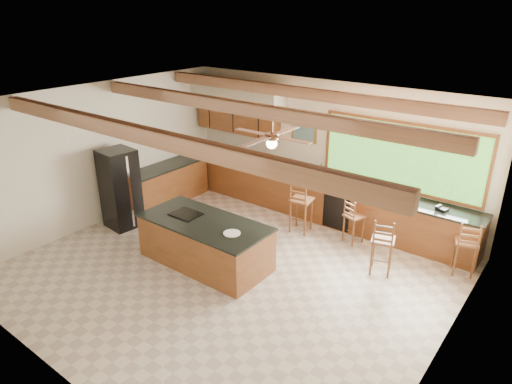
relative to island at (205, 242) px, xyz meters
The scene contains 9 objects.
ground 0.71m from the island, ahead, with size 7.20×7.20×0.00m, color beige.
room_shell 1.96m from the island, 60.48° to the left, with size 7.27×6.54×3.02m.
counter_run 2.59m from the island, 95.54° to the left, with size 7.12×3.10×1.24m.
island is the anchor object (origin of this frame).
refrigerator 2.52m from the island, behind, with size 0.73×0.71×1.70m.
bar_stool_a 2.22m from the island, 71.33° to the left, with size 0.48×0.48×1.18m.
bar_stool_b 3.15m from the island, 30.56° to the left, with size 0.48×0.48×1.08m.
bar_stool_c 2.95m from the island, 52.26° to the left, with size 0.44×0.44×0.96m.
bar_stool_d 4.58m from the island, 32.32° to the left, with size 0.48×0.48×1.05m.
Camera 1 is at (4.65, -5.32, 4.46)m, focal length 32.00 mm.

